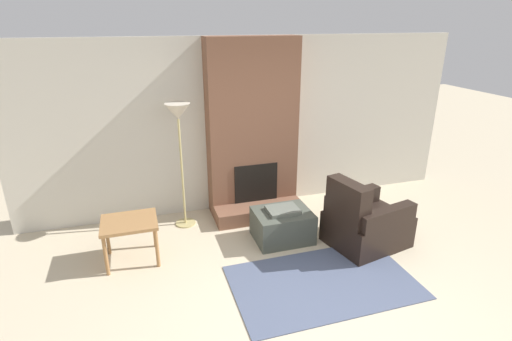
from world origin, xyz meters
TOP-DOWN VIEW (x-y plane):
  - ground_plane at (0.00, 0.00)m, footprint 24.00×24.00m
  - wall_back at (0.00, 2.73)m, footprint 6.84×0.06m
  - fireplace at (0.00, 2.49)m, footprint 1.33×0.75m
  - ottoman at (0.12, 1.50)m, footprint 0.75×0.60m
  - armchair at (1.07, 1.05)m, footprint 1.10×0.97m
  - side_table at (-1.84, 1.58)m, footprint 0.66×0.55m
  - floor_lamp_left at (-1.09, 2.32)m, footprint 0.34×0.34m
  - area_rug at (0.22, 0.45)m, footprint 2.07×1.25m

SIDE VIEW (x-z plane):
  - ground_plane at x=0.00m, z-range 0.00..0.00m
  - area_rug at x=0.22m, z-range 0.00..0.01m
  - ottoman at x=0.12m, z-range -0.02..0.44m
  - armchair at x=1.07m, z-range -0.18..0.78m
  - side_table at x=-1.84m, z-range 0.20..0.74m
  - fireplace at x=0.00m, z-range -0.10..2.50m
  - wall_back at x=0.00m, z-range 0.00..2.60m
  - floor_lamp_left at x=-1.09m, z-range 0.65..2.43m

